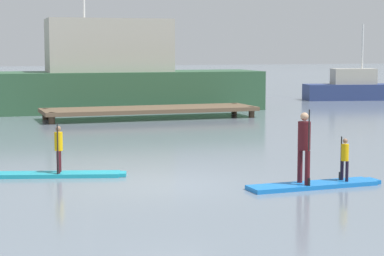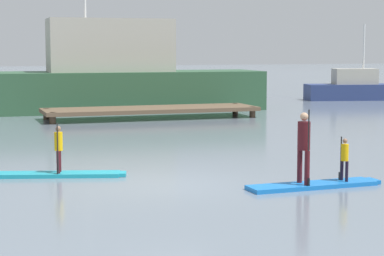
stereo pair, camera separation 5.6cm
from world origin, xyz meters
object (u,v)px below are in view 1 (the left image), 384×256
(fishing_boat_white_large, at_px, (118,78))
(paddler_child_front, at_px, (344,157))
(paddleboard_near, at_px, (59,175))
(paddleboard_far, at_px, (315,185))
(paddler_adult, at_px, (304,143))
(motor_boat_small_navy, at_px, (352,88))
(paddler_child_solo, at_px, (59,146))

(fishing_boat_white_large, bearing_deg, paddler_child_front, -88.79)
(paddleboard_near, distance_m, fishing_boat_white_large, 19.76)
(paddleboard_far, relative_size, paddler_adult, 1.91)
(motor_boat_small_navy, bearing_deg, paddler_adult, -123.30)
(paddler_child_front, relative_size, motor_boat_small_navy, 0.17)
(paddleboard_near, distance_m, paddler_adult, 6.28)
(paddleboard_near, xyz_separation_m, paddler_adult, (5.20, -3.37, 1.01))
(paddler_child_solo, bearing_deg, motor_boat_small_navy, 45.09)
(paddleboard_far, relative_size, motor_boat_small_navy, 0.54)
(paddler_child_front, xyz_separation_m, motor_boat_small_navy, (15.39, 25.07, 0.07))
(paddler_child_front, xyz_separation_m, fishing_boat_white_large, (-0.47, 22.12, 1.04))
(paddleboard_near, relative_size, motor_boat_small_navy, 0.54)
(paddleboard_far, distance_m, paddler_adult, 1.06)
(paddleboard_far, distance_m, paddler_child_front, 1.01)
(paddler_child_solo, height_order, paddler_child_front, paddler_child_solo)
(motor_boat_small_navy, bearing_deg, paddler_child_front, -121.55)
(paddleboard_far, relative_size, paddler_child_front, 3.20)
(paddler_child_solo, height_order, fishing_boat_white_large, fishing_boat_white_large)
(paddler_adult, relative_size, motor_boat_small_navy, 0.28)
(paddleboard_near, xyz_separation_m, paddler_child_front, (6.31, -3.32, 0.62))
(paddler_child_solo, distance_m, motor_boat_small_navy, 30.74)
(paddleboard_far, distance_m, fishing_boat_white_large, 22.22)
(paddler_child_solo, relative_size, motor_boat_small_navy, 0.21)
(paddler_child_solo, bearing_deg, paddler_child_front, -27.65)
(paddler_child_front, height_order, fishing_boat_white_large, fishing_boat_white_large)
(paddleboard_near, relative_size, paddler_child_front, 3.26)
(paddler_adult, bearing_deg, fishing_boat_white_large, 88.34)
(paddleboard_near, distance_m, paddler_child_front, 7.16)
(paddleboard_near, relative_size, paddleboard_far, 1.02)
(paddleboard_far, bearing_deg, fishing_boat_white_large, 89.14)
(motor_boat_small_navy, bearing_deg, paddler_child_solo, -134.91)
(paddler_adult, distance_m, motor_boat_small_navy, 30.06)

